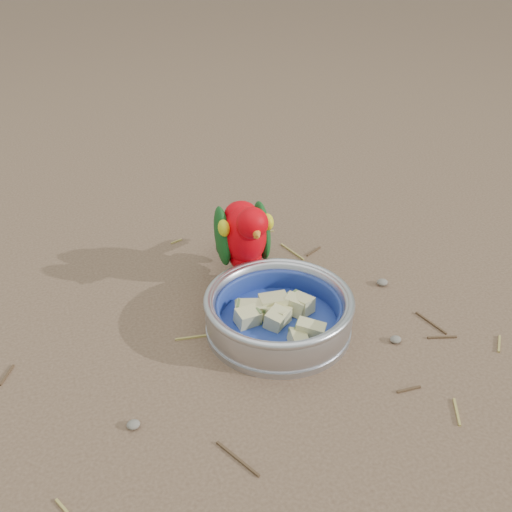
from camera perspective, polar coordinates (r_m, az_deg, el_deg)
name	(u,v)px	position (r m, az deg, el deg)	size (l,w,h in m)	color
ground	(227,383)	(0.79, -2.88, -12.55)	(60.00, 60.00, 0.00)	brown
food_bowl	(278,325)	(0.88, 2.24, -6.92)	(0.22, 0.22, 0.02)	#B2B2BA
bowl_wall	(279,309)	(0.86, 2.28, -5.35)	(0.22, 0.22, 0.04)	#B2B2BA
fruit_wedges	(279,313)	(0.86, 2.27, -5.72)	(0.13, 0.13, 0.03)	#CBC384
lory_parrot	(244,242)	(0.95, -1.17, 1.41)	(0.09, 0.19, 0.16)	#D50009
ground_debris	(188,351)	(0.84, -6.80, -9.37)	(0.90, 0.80, 0.01)	#9E8B46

